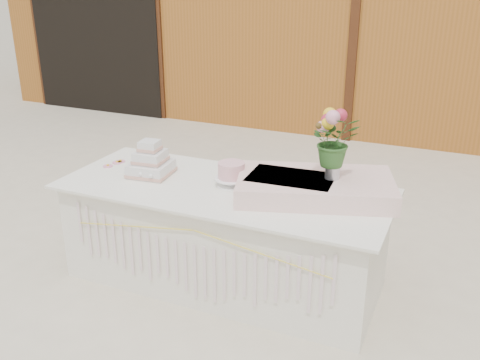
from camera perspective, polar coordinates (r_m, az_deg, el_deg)
name	(u,v)px	position (r m, az deg, el deg)	size (l,w,h in m)	color
ground	(224,280)	(4.20, -1.69, -10.57)	(80.00, 80.00, 0.00)	beige
barn	(382,7)	(9.35, 14.90, 17.41)	(12.60, 4.60, 3.30)	#95561F
cake_table	(223,235)	(4.00, -1.78, -5.91)	(2.40, 1.00, 0.77)	white
wedding_cake	(151,163)	(4.11, -9.50, 1.76)	(0.33, 0.33, 0.27)	silver
pink_cake_stand	(231,173)	(3.84, -0.92, 0.76)	(0.25, 0.25, 0.18)	white
satin_runner	(315,187)	(3.72, 8.01, -0.70)	(1.06, 0.61, 0.13)	#FFD2CD
flower_vase	(333,168)	(3.68, 9.86, 1.22)	(0.10, 0.10, 0.14)	silver
bouquet	(335,134)	(3.60, 10.11, 4.89)	(0.32, 0.27, 0.35)	#2D5B24
loose_flowers	(116,162)	(4.45, -13.13, 1.90)	(0.15, 0.38, 0.02)	pink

